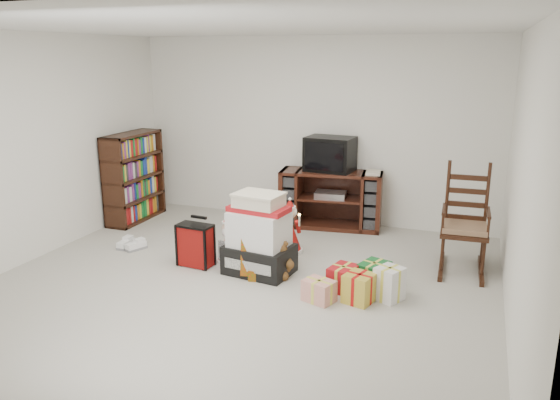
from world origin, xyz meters
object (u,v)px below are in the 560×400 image
object	(u,v)px
mrs_claus_figurine	(228,244)
rocking_chair	(464,233)
bookshelf	(134,179)
gift_cluster	(359,283)
santa_figurine	(290,232)
gift_pile	(259,239)
tv_stand	(331,199)
sneaker_pair	(131,245)
teddy_bear	(280,260)
crt_television	(330,154)
red_suitcase	(195,245)

from	to	relation	value
mrs_claus_figurine	rocking_chair	bearing A→B (deg)	15.59
bookshelf	gift_cluster	xyz separation A→B (m)	(3.49, -1.41, -0.45)
santa_figurine	gift_pile	bearing A→B (deg)	-97.88
tv_stand	santa_figurine	size ratio (longest dim) A/B	2.14
tv_stand	sneaker_pair	size ratio (longest dim) A/B	4.32
rocking_chair	mrs_claus_figurine	size ratio (longest dim) A/B	2.21
gift_pile	teddy_bear	distance (m)	0.31
mrs_claus_figurine	sneaker_pair	bearing A→B (deg)	-179.18
tv_stand	sneaker_pair	bearing A→B (deg)	-147.67
sneaker_pair	rocking_chair	bearing A→B (deg)	18.67
bookshelf	crt_television	distance (m)	2.73
red_suitcase	sneaker_pair	size ratio (longest dim) A/B	1.73
rocking_chair	red_suitcase	size ratio (longest dim) A/B	2.17
santa_figurine	gift_cluster	bearing A→B (deg)	-41.63
tv_stand	gift_pile	size ratio (longest dim) A/B	1.62
rocking_chair	gift_pile	xyz separation A→B (m)	(-2.02, -0.86, -0.04)
rocking_chair	teddy_bear	distance (m)	2.00
santa_figurine	mrs_claus_figurine	distance (m)	0.76
mrs_claus_figurine	crt_television	size ratio (longest dim) A/B	0.84
bookshelf	gift_cluster	size ratio (longest dim) A/B	1.37
tv_stand	rocking_chair	xyz separation A→B (m)	(1.73, -0.96, 0.03)
gift_cluster	sneaker_pair	bearing A→B (deg)	172.73
gift_pile	gift_cluster	size ratio (longest dim) A/B	0.95
santa_figurine	sneaker_pair	size ratio (longest dim) A/B	2.01
bookshelf	crt_television	xyz separation A→B (m)	(2.62, 0.65, 0.40)
tv_stand	bookshelf	xyz separation A→B (m)	(-2.65, -0.62, 0.21)
mrs_claus_figurine	bookshelf	bearing A→B (deg)	151.83
rocking_chair	red_suitcase	xyz separation A→B (m)	(-2.75, -0.93, -0.17)
red_suitcase	gift_cluster	xyz separation A→B (m)	(1.85, -0.15, -0.11)
santa_figurine	sneaker_pair	bearing A→B (deg)	-163.30
red_suitcase	mrs_claus_figurine	xyz separation A→B (m)	(0.28, 0.24, -0.03)
mrs_claus_figurine	crt_television	distance (m)	1.98
tv_stand	gift_pile	world-z (taller)	gift_pile
rocking_chair	gift_pile	distance (m)	2.19
teddy_bear	gift_cluster	xyz separation A→B (m)	(0.89, -0.21, -0.03)
gift_pile	rocking_chair	bearing A→B (deg)	30.47
crt_television	rocking_chair	bearing A→B (deg)	-23.90
gift_cluster	mrs_claus_figurine	bearing A→B (deg)	166.34
tv_stand	gift_cluster	world-z (taller)	tv_stand
bookshelf	gift_pile	world-z (taller)	bookshelf
teddy_bear	santa_figurine	xyz separation A→B (m)	(-0.14, 0.70, 0.08)
tv_stand	santa_figurine	xyz separation A→B (m)	(-0.19, -1.12, -0.13)
red_suitcase	teddy_bear	world-z (taller)	red_suitcase
red_suitcase	santa_figurine	size ratio (longest dim) A/B	0.86
red_suitcase	sneaker_pair	xyz separation A→B (m)	(-1.01, 0.22, -0.20)
tv_stand	rocking_chair	size ratio (longest dim) A/B	1.15
rocking_chair	santa_figurine	bearing A→B (deg)	-177.42
crt_television	sneaker_pair	bearing A→B (deg)	-134.20
crt_television	tv_stand	bearing A→B (deg)	-36.71
sneaker_pair	red_suitcase	bearing A→B (deg)	-4.28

